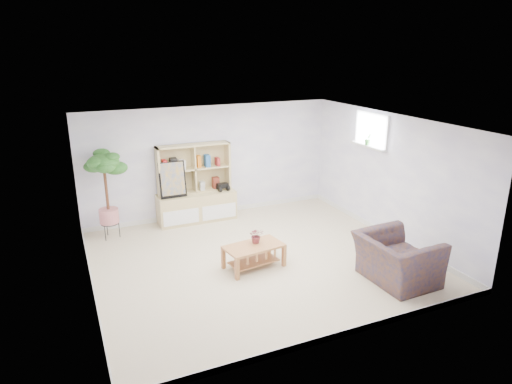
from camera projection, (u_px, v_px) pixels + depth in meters
name	position (u px, v px, depth m)	size (l,w,h in m)	color
floor	(257.00, 259.00, 8.01)	(5.50, 5.00, 0.01)	#C5AA8B
ceiling	(258.00, 123.00, 7.28)	(5.50, 5.00, 0.01)	white
walls	(258.00, 195.00, 7.65)	(5.51, 5.01, 2.40)	silver
baseboard	(257.00, 257.00, 8.00)	(5.50, 5.00, 0.10)	white
window	(372.00, 130.00, 8.97)	(0.10, 0.98, 0.68)	white
window_sill	(368.00, 146.00, 9.05)	(0.14, 1.00, 0.04)	white
storage_unit	(196.00, 184.00, 9.55)	(1.65, 0.56, 1.65)	#CBB583
poster	(173.00, 180.00, 9.24)	(0.54, 0.12, 0.74)	#E49F0E
toy_truck	(223.00, 186.00, 9.76)	(0.34, 0.23, 0.18)	black
coffee_table	(254.00, 256.00, 7.68)	(0.98, 0.53, 0.40)	#B36742
table_plant	(256.00, 235.00, 7.68)	(0.24, 0.21, 0.27)	#154912
floor_tree	(107.00, 195.00, 8.65)	(0.64, 0.64, 1.74)	#1E4B1F
armchair	(397.00, 256.00, 7.16)	(1.16, 1.01, 0.86)	#17234C
sill_plant	(368.00, 139.00, 9.03)	(0.13, 0.10, 0.23)	#1E4B1F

